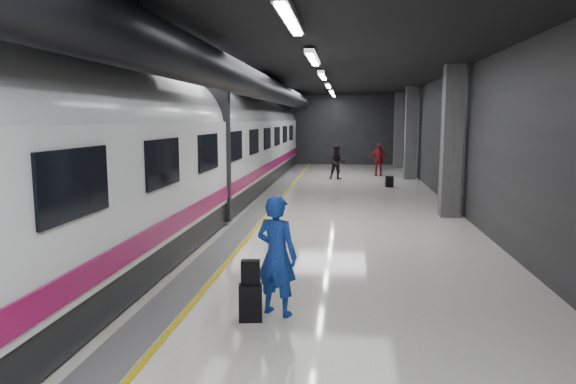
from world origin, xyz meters
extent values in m
plane|color=silver|center=(0.00, 0.00, 0.00)|extent=(40.00, 40.00, 0.00)
cube|color=black|center=(0.00, 0.00, 4.50)|extent=(10.00, 40.00, 0.02)
cube|color=#28282B|center=(0.00, 20.00, 2.25)|extent=(10.00, 0.02, 4.50)
cube|color=#28282B|center=(-5.00, 0.00, 2.25)|extent=(0.02, 40.00, 4.50)
cube|color=#28282B|center=(5.00, 0.00, 2.25)|extent=(0.02, 40.00, 4.50)
cube|color=slate|center=(-1.35, 0.00, 0.01)|extent=(0.65, 39.80, 0.01)
cube|color=gold|center=(-0.95, 0.00, 0.01)|extent=(0.10, 39.80, 0.01)
cylinder|color=black|center=(-1.30, 0.00, 3.95)|extent=(0.80, 38.00, 0.80)
cube|color=silver|center=(0.60, -6.00, 4.40)|extent=(0.22, 2.60, 0.10)
cube|color=silver|center=(0.60, -1.00, 4.40)|extent=(0.22, 2.60, 0.10)
cube|color=silver|center=(0.60, 4.00, 4.40)|extent=(0.22, 2.60, 0.10)
cube|color=silver|center=(0.60, 9.00, 4.40)|extent=(0.22, 2.60, 0.10)
cube|color=silver|center=(0.60, 14.00, 4.40)|extent=(0.22, 2.60, 0.10)
cube|color=silver|center=(0.60, 18.00, 4.40)|extent=(0.22, 2.60, 0.10)
cube|color=#515154|center=(4.55, 2.00, 2.25)|extent=(0.55, 0.55, 4.50)
cube|color=#515154|center=(4.55, 12.00, 2.25)|extent=(0.55, 0.55, 4.50)
cube|color=#515154|center=(4.55, 18.00, 2.25)|extent=(0.55, 0.55, 4.50)
cube|color=black|center=(-3.25, 0.00, 0.35)|extent=(2.80, 38.00, 0.60)
cube|color=white|center=(-3.25, 0.00, 1.75)|extent=(2.90, 38.00, 2.20)
cylinder|color=white|center=(-3.25, 0.00, 2.70)|extent=(2.80, 38.00, 2.80)
cube|color=#900D47|center=(-1.78, 0.00, 0.95)|extent=(0.04, 38.00, 0.35)
cube|color=black|center=(-3.25, 0.00, 2.00)|extent=(3.05, 0.25, 3.80)
cube|color=black|center=(-1.78, -8.00, 2.15)|extent=(0.05, 1.60, 0.85)
cube|color=black|center=(-1.78, -5.00, 2.15)|extent=(0.05, 1.60, 0.85)
cube|color=black|center=(-1.78, -2.00, 2.15)|extent=(0.05, 1.60, 0.85)
cube|color=black|center=(-1.78, 1.00, 2.15)|extent=(0.05, 1.60, 0.85)
cube|color=black|center=(-1.78, 4.00, 2.15)|extent=(0.05, 1.60, 0.85)
cube|color=black|center=(-1.78, 7.00, 2.15)|extent=(0.05, 1.60, 0.85)
cube|color=black|center=(-1.78, 10.00, 2.15)|extent=(0.05, 1.60, 0.85)
cube|color=black|center=(-1.78, 13.00, 2.15)|extent=(0.05, 1.60, 0.85)
cube|color=black|center=(-1.78, 16.00, 2.15)|extent=(0.05, 1.60, 0.85)
imported|color=blue|center=(0.45, -6.42, 0.91)|extent=(0.78, 0.66, 1.82)
cube|color=black|center=(0.10, -6.72, 0.27)|extent=(0.36, 0.26, 0.54)
cube|color=black|center=(0.10, -6.70, 0.72)|extent=(0.28, 0.17, 0.36)
imported|color=black|center=(1.00, 11.35, 0.84)|extent=(0.92, 0.78, 1.68)
imported|color=maroon|center=(3.09, 13.21, 0.85)|extent=(1.00, 0.43, 1.69)
cube|color=black|center=(3.32, 8.72, 0.24)|extent=(0.36, 0.27, 0.47)
camera|label=1|loc=(1.46, -13.77, 2.91)|focal=32.00mm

